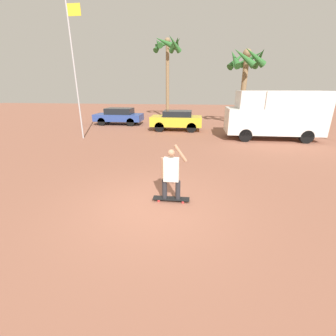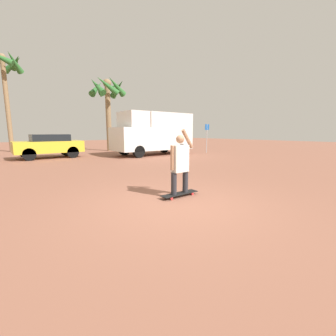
{
  "view_description": "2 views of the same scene",
  "coord_description": "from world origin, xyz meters",
  "px_view_note": "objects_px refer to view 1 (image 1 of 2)",
  "views": [
    {
      "loc": [
        1.1,
        -5.41,
        3.1
      ],
      "look_at": [
        0.29,
        1.29,
        0.68
      ],
      "focal_mm": 24.0,
      "sensor_mm": 36.0,
      "label": 1
    },
    {
      "loc": [
        -3.13,
        -3.78,
        1.62
      ],
      "look_at": [
        0.46,
        0.81,
        0.68
      ],
      "focal_mm": 24.0,
      "sensor_mm": 36.0,
      "label": 2
    }
  ],
  "objects_px": {
    "person_skateboarder": "(171,172)",
    "palm_tree_near_van": "(246,65)",
    "flagpole": "(75,67)",
    "palm_tree_center_background": "(168,51)",
    "camper_van": "(275,114)",
    "skateboard": "(171,199)",
    "parked_car_yellow": "(177,120)",
    "parked_car_blue": "(119,116)"
  },
  "relations": [
    {
      "from": "parked_car_yellow",
      "to": "skateboard",
      "type": "bearing_deg",
      "value": -85.84
    },
    {
      "from": "camper_van",
      "to": "palm_tree_center_background",
      "type": "height_order",
      "value": "palm_tree_center_background"
    },
    {
      "from": "person_skateboarder",
      "to": "parked_car_yellow",
      "type": "xyz_separation_m",
      "value": [
        -0.83,
        11.45,
        -0.1
      ]
    },
    {
      "from": "parked_car_blue",
      "to": "camper_van",
      "type": "bearing_deg",
      "value": -21.65
    },
    {
      "from": "parked_car_blue",
      "to": "flagpole",
      "type": "xyz_separation_m",
      "value": [
        -0.43,
        -5.86,
        3.5
      ]
    },
    {
      "from": "parked_car_blue",
      "to": "palm_tree_center_background",
      "type": "height_order",
      "value": "palm_tree_center_background"
    },
    {
      "from": "camper_van",
      "to": "parked_car_yellow",
      "type": "height_order",
      "value": "camper_van"
    },
    {
      "from": "parked_car_yellow",
      "to": "palm_tree_center_background",
      "type": "bearing_deg",
      "value": 102.66
    },
    {
      "from": "skateboard",
      "to": "parked_car_blue",
      "type": "xyz_separation_m",
      "value": [
        -6.12,
        13.7,
        0.69
      ]
    },
    {
      "from": "person_skateboarder",
      "to": "flagpole",
      "type": "relative_size",
      "value": 0.21
    },
    {
      "from": "skateboard",
      "to": "flagpole",
      "type": "relative_size",
      "value": 0.14
    },
    {
      "from": "camper_van",
      "to": "flagpole",
      "type": "height_order",
      "value": "flagpole"
    },
    {
      "from": "camper_van",
      "to": "palm_tree_center_background",
      "type": "xyz_separation_m",
      "value": [
        -7.85,
        9.2,
        4.83
      ]
    },
    {
      "from": "person_skateboarder",
      "to": "skateboard",
      "type": "bearing_deg",
      "value": 0.0
    },
    {
      "from": "person_skateboarder",
      "to": "flagpole",
      "type": "xyz_separation_m",
      "value": [
        -6.54,
        7.84,
        3.36
      ]
    },
    {
      "from": "parked_car_yellow",
      "to": "flagpole",
      "type": "xyz_separation_m",
      "value": [
        -5.71,
        -3.61,
        3.46
      ]
    },
    {
      "from": "parked_car_blue",
      "to": "palm_tree_near_van",
      "type": "distance_m",
      "value": 11.28
    },
    {
      "from": "flagpole",
      "to": "palm_tree_center_background",
      "type": "bearing_deg",
      "value": 68.23
    },
    {
      "from": "person_skateboarder",
      "to": "parked_car_yellow",
      "type": "relative_size",
      "value": 0.42
    },
    {
      "from": "parked_car_yellow",
      "to": "flagpole",
      "type": "bearing_deg",
      "value": -147.68
    },
    {
      "from": "parked_car_yellow",
      "to": "parked_car_blue",
      "type": "height_order",
      "value": "parked_car_yellow"
    },
    {
      "from": "skateboard",
      "to": "palm_tree_center_background",
      "type": "height_order",
      "value": "palm_tree_center_background"
    },
    {
      "from": "skateboard",
      "to": "camper_van",
      "type": "distance_m",
      "value": 10.73
    },
    {
      "from": "flagpole",
      "to": "parked_car_yellow",
      "type": "bearing_deg",
      "value": 32.32
    },
    {
      "from": "skateboard",
      "to": "palm_tree_near_van",
      "type": "height_order",
      "value": "palm_tree_near_van"
    },
    {
      "from": "camper_van",
      "to": "parked_car_blue",
      "type": "xyz_separation_m",
      "value": [
        -11.6,
        4.61,
        -0.83
      ]
    },
    {
      "from": "camper_van",
      "to": "person_skateboarder",
      "type": "bearing_deg",
      "value": -121.09
    },
    {
      "from": "skateboard",
      "to": "parked_car_yellow",
      "type": "bearing_deg",
      "value": 94.16
    },
    {
      "from": "camper_van",
      "to": "skateboard",
      "type": "bearing_deg",
      "value": -121.09
    },
    {
      "from": "camper_van",
      "to": "palm_tree_near_van",
      "type": "relative_size",
      "value": 0.93
    },
    {
      "from": "palm_tree_center_background",
      "to": "parked_car_yellow",
      "type": "bearing_deg",
      "value": -77.34
    },
    {
      "from": "person_skateboarder",
      "to": "palm_tree_near_van",
      "type": "distance_m",
      "value": 15.47
    },
    {
      "from": "palm_tree_center_background",
      "to": "parked_car_blue",
      "type": "bearing_deg",
      "value": -129.24
    },
    {
      "from": "person_skateboarder",
      "to": "palm_tree_center_background",
      "type": "relative_size",
      "value": 0.21
    },
    {
      "from": "palm_tree_center_background",
      "to": "flagpole",
      "type": "relative_size",
      "value": 1.02
    },
    {
      "from": "camper_van",
      "to": "parked_car_blue",
      "type": "height_order",
      "value": "camper_van"
    },
    {
      "from": "skateboard",
      "to": "flagpole",
      "type": "bearing_deg",
      "value": 129.87
    },
    {
      "from": "parked_car_yellow",
      "to": "parked_car_blue",
      "type": "distance_m",
      "value": 5.75
    },
    {
      "from": "parked_car_yellow",
      "to": "flagpole",
      "type": "relative_size",
      "value": 0.5
    },
    {
      "from": "palm_tree_near_van",
      "to": "flagpole",
      "type": "distance_m",
      "value": 12.72
    },
    {
      "from": "parked_car_blue",
      "to": "flagpole",
      "type": "height_order",
      "value": "flagpole"
    },
    {
      "from": "person_skateboarder",
      "to": "camper_van",
      "type": "xyz_separation_m",
      "value": [
        5.48,
        9.09,
        0.69
      ]
    }
  ]
}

